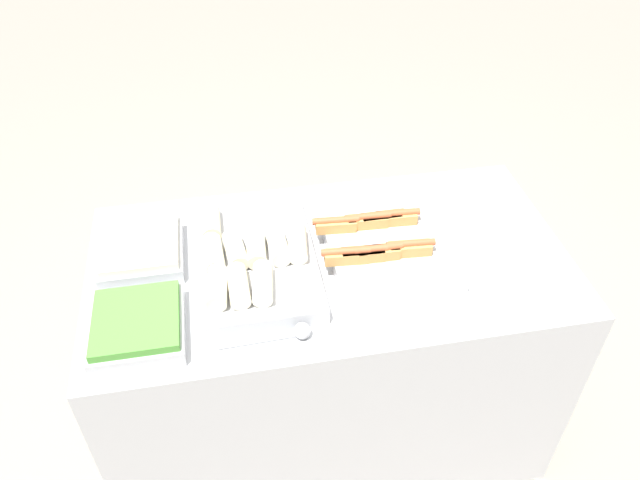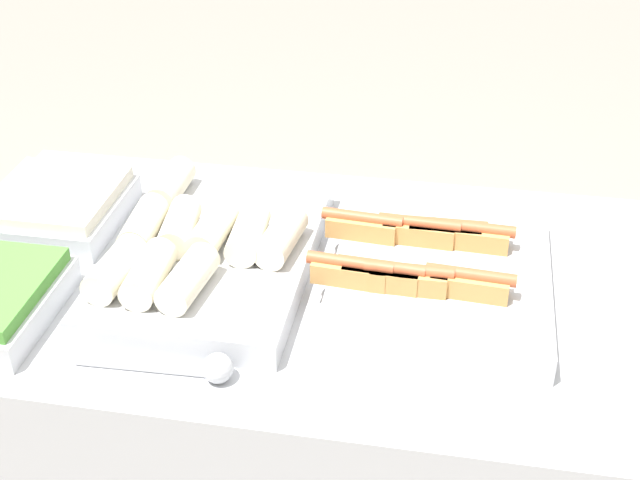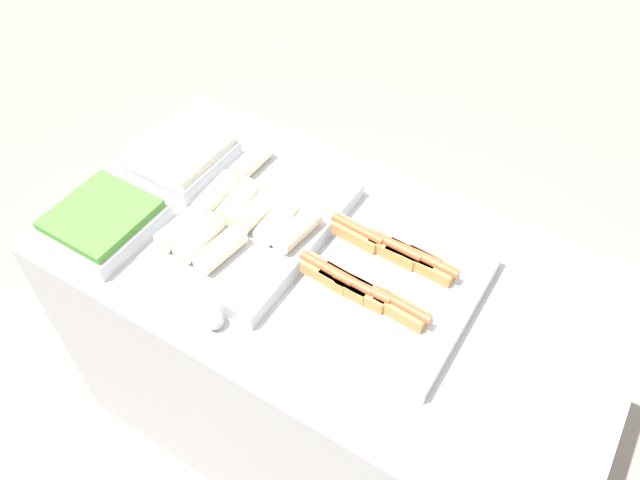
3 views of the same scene
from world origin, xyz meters
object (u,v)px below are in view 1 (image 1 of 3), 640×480
(tray_side_back, at_px, (142,251))
(serving_spoon_near, at_px, (295,332))
(tray_hotdogs, at_px, (384,243))
(tray_side_front, at_px, (138,326))
(tray_wraps, at_px, (254,260))

(tray_side_back, height_order, serving_spoon_near, tray_side_back)
(tray_hotdogs, height_order, tray_side_front, tray_hotdogs)
(tray_wraps, xyz_separation_m, tray_side_front, (-0.34, -0.20, -0.01))
(tray_side_back, bearing_deg, serving_spoon_near, -43.58)
(tray_hotdogs, xyz_separation_m, tray_side_front, (-0.74, -0.21, 0.00))
(tray_wraps, relative_size, tray_side_back, 2.02)
(tray_side_front, bearing_deg, tray_hotdogs, 16.00)
(tray_side_back, xyz_separation_m, serving_spoon_near, (0.42, -0.40, -0.02))
(tray_hotdogs, bearing_deg, serving_spoon_near, -137.56)
(tray_wraps, xyz_separation_m, serving_spoon_near, (0.08, -0.29, -0.02))
(tray_hotdogs, relative_size, tray_wraps, 0.84)
(tray_side_back, bearing_deg, tray_side_front, -90.00)
(tray_wraps, relative_size, serving_spoon_near, 2.11)
(tray_side_back, bearing_deg, tray_wraps, -17.97)
(tray_hotdogs, distance_m, tray_side_back, 0.75)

